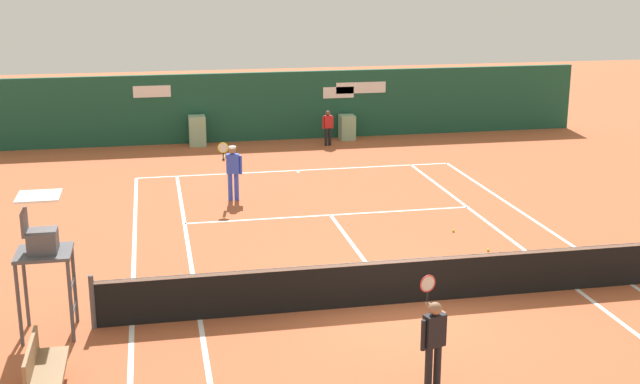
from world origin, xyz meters
The scene contains 11 objects.
ground_plane centered at (0.00, 0.58, 0.00)m, with size 80.00×80.00×0.01m.
tennis_net centered at (0.00, 0.00, 0.51)m, with size 12.10×0.10×1.07m.
sponsor_back_wall centered at (-0.02, 16.97, 1.29)m, with size 25.00×1.02×2.66m.
umpire_chair centered at (-6.80, -0.07, 1.74)m, with size 1.00×1.00×2.70m.
player_bench centered at (-6.64, -2.47, 0.51)m, with size 0.54×1.55×0.88m.
player_on_baseline centered at (-2.48, 8.44, 0.98)m, with size 0.73×0.67×1.85m.
player_near_side centered at (-0.45, -3.53, 0.91)m, with size 0.49×0.76×1.78m.
ball_kid_centre_post centered at (1.84, 15.41, 0.78)m, with size 0.44×0.23×1.35m.
tennis_ball_by_sideline centered at (3.10, 2.68, 0.03)m, with size 0.07×0.07×0.07m, color #CCE033.
tennis_ball_mid_court centered at (2.80, 4.29, 0.03)m, with size 0.07×0.07×0.07m, color #CCE033.
tennis_ball_near_service_line centered at (0.82, 1.58, 0.03)m, with size 0.07×0.07×0.07m, color #CCE033.
Camera 1 is at (-4.73, -15.38, 6.73)m, focal length 47.25 mm.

